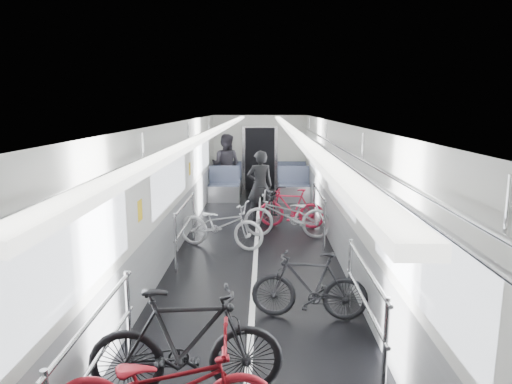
# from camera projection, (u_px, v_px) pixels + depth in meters

# --- Properties ---
(car_shell) EXTENTS (3.02, 14.01, 2.41)m
(car_shell) POSITION_uv_depth(u_px,v_px,m) (257.00, 181.00, 9.68)
(car_shell) COLOR black
(car_shell) RESTS_ON ground
(bike_left_mid) EXTENTS (1.84, 0.67, 1.08)m
(bike_left_mid) POSITION_uv_depth(u_px,v_px,m) (187.00, 343.00, 4.20)
(bike_left_mid) COLOR black
(bike_left_mid) RESTS_ON floor
(bike_left_far) EXTENTS (1.84, 1.12, 0.91)m
(bike_left_far) POSITION_uv_depth(u_px,v_px,m) (221.00, 224.00, 8.74)
(bike_left_far) COLOR silver
(bike_left_far) RESTS_ON floor
(bike_right_near) EXTENTS (1.52, 0.58, 0.89)m
(bike_right_near) POSITION_uv_depth(u_px,v_px,m) (309.00, 285.00, 5.80)
(bike_right_near) COLOR black
(bike_right_near) RESTS_ON floor
(bike_right_mid) EXTENTS (1.88, 0.82, 0.96)m
(bike_right_mid) POSITION_uv_depth(u_px,v_px,m) (287.00, 215.00, 9.40)
(bike_right_mid) COLOR #A0A1A4
(bike_right_mid) RESTS_ON floor
(bike_right_far) EXTENTS (1.53, 0.69, 0.89)m
(bike_right_far) POSITION_uv_depth(u_px,v_px,m) (291.00, 208.00, 10.19)
(bike_right_far) COLOR #B81631
(bike_right_far) RESTS_ON floor
(bike_aisle) EXTENTS (0.68, 1.80, 0.94)m
(bike_aisle) POSITION_uv_depth(u_px,v_px,m) (271.00, 202.00, 10.70)
(bike_aisle) COLOR black
(bike_aisle) RESTS_ON floor
(person_standing) EXTENTS (0.67, 0.51, 1.68)m
(person_standing) POSITION_uv_depth(u_px,v_px,m) (260.00, 186.00, 10.74)
(person_standing) COLOR black
(person_standing) RESTS_ON floor
(person_seated) EXTENTS (1.06, 0.92, 1.87)m
(person_seated) POSITION_uv_depth(u_px,v_px,m) (226.00, 165.00, 13.75)
(person_seated) COLOR #312D36
(person_seated) RESTS_ON floor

